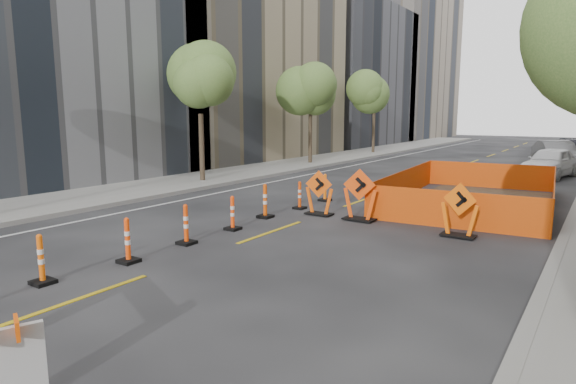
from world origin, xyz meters
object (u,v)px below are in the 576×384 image
Objects in this scene: chevron_sign_right at (460,210)px; parked_car_far at (574,149)px; channelizer_2 at (41,259)px; channelizer_4 at (186,224)px; channelizer_5 at (232,213)px; channelizer_7 at (300,195)px; chevron_sign_left at (319,193)px; channelizer_8 at (325,187)px; channelizer_3 at (128,240)px; parked_car_mid at (556,154)px; chevron_sign_center at (360,195)px; channelizer_6 at (265,201)px; parked_car_near at (550,162)px.

chevron_sign_right reaches higher than parked_car_far.
channelizer_4 is at bearing 86.34° from channelizer_2.
channelizer_7 is at bearing 90.61° from channelizer_5.
chevron_sign_left is 0.30× the size of parked_car_far.
parked_car_far is (6.73, 30.47, 0.22)m from channelizer_5.
channelizer_8 reaches higher than channelizer_4.
channelizer_3 reaches higher than channelizer_2.
channelizer_4 reaches higher than channelizer_2.
chevron_sign_left is 4.61m from chevron_sign_right.
chevron_sign_left is at bearing 71.68° from channelizer_5.
channelizer_4 is at bearing 91.19° from channelizer_3.
parked_car_mid is at bearing 75.41° from channelizer_5.
chevron_sign_center is at bearing -106.96° from parked_car_far.
channelizer_5 is 24.35m from parked_car_mid.
chevron_sign_right is (5.60, 6.47, 0.23)m from channelizer_3.
chevron_sign_center reaches higher than channelizer_8.
parked_car_far is at bearing 78.92° from channelizer_3.
channelizer_8 is at bearing 90.60° from channelizer_5.
chevron_sign_right is at bearing 9.35° from channelizer_6.
chevron_sign_center is (2.57, -2.37, 0.30)m from channelizer_8.
channelizer_4 is 1.07× the size of channelizer_7.
parked_car_mid is at bearing 72.76° from channelizer_7.
channelizer_5 is at bearing 90.09° from channelizer_4.
channelizer_8 is at bearing 90.47° from channelizer_4.
channelizer_4 is 5.59m from chevron_sign_center.
channelizer_4 reaches higher than channelizer_5.
channelizer_4 reaches higher than channelizer_7.
parked_car_far reaches higher than channelizer_7.
channelizer_8 is at bearing 89.09° from channelizer_2.
chevron_sign_right reaches higher than channelizer_5.
channelizer_4 is at bearing -89.91° from channelizer_5.
parked_car_far is (6.69, 34.14, 0.20)m from channelizer_3.
parked_car_far is at bearing 60.54° from chevron_sign_center.
channelizer_3 is at bearing -111.04° from chevron_sign_left.
channelizer_3 is at bearing -130.64° from chevron_sign_center.
parked_car_near is at bearing 63.16° from channelizer_8.
chevron_sign_center is 20.73m from parked_car_mid.
channelizer_2 is 0.20× the size of parked_car_mid.
parked_car_near is (5.30, 15.00, 0.04)m from chevron_sign_left.
parked_car_near is at bearing 70.74° from channelizer_5.
chevron_sign_center is at bearing 25.79° from channelizer_6.
channelizer_2 is at bearing -122.75° from parked_car_mid.
channelizer_5 is at bearing -97.09° from parked_car_near.
channelizer_6 is at bearing -145.70° from chevron_sign_left.
chevron_sign_center is 27.65m from parked_car_far.
channelizer_6 is at bearing -99.65° from parked_car_near.
parked_car_near reaches higher than chevron_sign_right.
channelizer_6 is at bearing 93.02° from channelizer_4.
channelizer_8 is 0.64× the size of chevron_sign_center.
channelizer_2 is at bearing -111.06° from chevron_sign_left.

